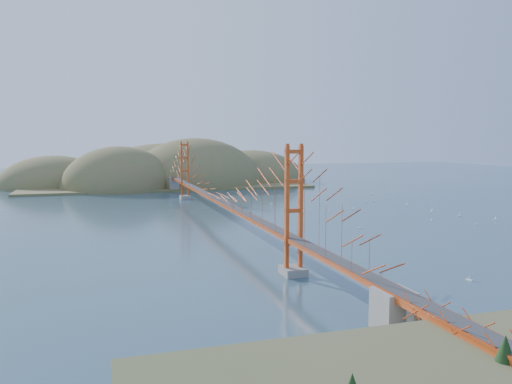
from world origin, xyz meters
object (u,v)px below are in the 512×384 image
object	(u,v)px
bridge	(217,174)
sailboat_2	(459,215)
sailboat_0	(287,217)
fort	(417,345)
sailboat_1	(367,202)

from	to	relation	value
bridge	sailboat_2	bearing A→B (deg)	-9.24
sailboat_0	fort	bearing A→B (deg)	-102.33
fort	sailboat_2	distance (m)	56.01
bridge	sailboat_2	xyz separation A→B (m)	(37.60, -6.12, -6.87)
sailboat_1	sailboat_0	world-z (taller)	sailboat_1
fort	sailboat_0	xyz separation A→B (m)	(10.56, 48.30, -0.53)
sailboat_2	bridge	bearing A→B (deg)	170.76
sailboat_1	sailboat_2	world-z (taller)	sailboat_1
bridge	fort	size ratio (longest dim) A/B	25.51
sailboat_1	sailboat_0	size ratio (longest dim) A/B	1.11
fort	sailboat_0	distance (m)	49.45
bridge	sailboat_0	distance (m)	12.94
bridge	sailboat_1	size ratio (longest dim) A/B	146.97
bridge	sailboat_0	world-z (taller)	bridge
bridge	sailboat_0	xyz separation A→B (m)	(10.96, 0.32, -6.87)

